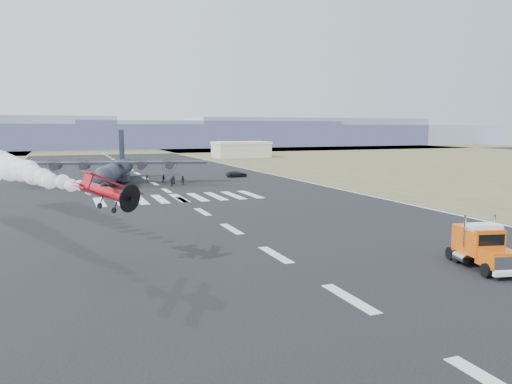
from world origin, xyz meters
TOP-DOWN VIEW (x-y plane):
  - ground at (0.00, 0.00)m, footprint 500.00×500.00m
  - scrub_far at (0.00, 230.00)m, footprint 500.00×80.00m
  - runway_markings at (0.00, 60.00)m, footprint 60.00×260.00m
  - ridge_seg_d at (0.00, 260.00)m, footprint 150.00×50.00m
  - ridge_seg_e at (65.00, 260.00)m, footprint 150.00×50.00m
  - ridge_seg_f at (130.00, 260.00)m, footprint 150.00×50.00m
  - ridge_seg_g at (195.00, 260.00)m, footprint 150.00×50.00m
  - hangar_right at (46.00, 150.00)m, footprint 20.50×12.50m
  - semi_truck at (13.47, 2.45)m, footprint 4.03×7.97m
  - aerobatic_biplane at (-13.76, 13.77)m, footprint 5.76×5.79m
  - smoke_trail at (-23.52, 41.16)m, footprint 13.55×33.87m
  - transport_aircraft at (-6.92, 76.98)m, footprint 36.29×29.67m
  - support_vehicle at (19.64, 78.91)m, footprint 4.86×2.46m
  - crew_a at (-9.55, 66.89)m, footprint 0.74×0.72m
  - crew_b at (2.08, 73.28)m, footprint 0.83×0.57m
  - crew_c at (-1.40, 72.19)m, footprint 0.73×1.19m
  - crew_d at (2.31, 66.61)m, footprint 1.11×0.99m
  - crew_e at (3.33, 69.86)m, footprint 0.98×0.86m
  - crew_f at (-8.21, 71.68)m, footprint 1.55×1.48m
  - crew_g at (-15.05, 70.43)m, footprint 0.74×0.70m
  - crew_h at (4.68, 67.84)m, footprint 0.98×0.76m

SIDE VIEW (x-z plane):
  - ground at x=0.00m, z-range 0.00..0.00m
  - scrub_far at x=0.00m, z-range 0.00..0.00m
  - runway_markings at x=0.00m, z-range 0.00..0.01m
  - support_vehicle at x=19.64m, z-range 0.00..1.32m
  - crew_a at x=-9.55m, z-range 0.00..1.56m
  - crew_b at x=2.08m, z-range 0.00..1.58m
  - crew_g at x=-15.05m, z-range 0.00..1.59m
  - crew_d at x=2.31m, z-range 0.00..1.70m
  - crew_e at x=3.33m, z-range 0.00..1.71m
  - crew_c at x=-1.40m, z-range 0.00..1.71m
  - crew_f at x=-8.21m, z-range 0.00..1.75m
  - crew_h at x=4.68m, z-range 0.00..1.76m
  - semi_truck at x=13.47m, z-range -0.03..3.47m
  - transport_aircraft at x=-6.92m, z-range -2.56..8.01m
  - hangar_right at x=46.00m, z-range 0.06..5.96m
  - aerobatic_biplane at x=-13.76m, z-range 4.17..7.82m
  - smoke_trail at x=-23.52m, z-range 4.31..8.20m
  - ridge_seg_d at x=0.00m, z-range 0.00..13.00m
  - ridge_seg_g at x=195.00m, z-range 0.00..13.00m
  - ridge_seg_e at x=65.00m, z-range 0.00..15.00m
  - ridge_seg_f at x=130.00m, z-range 0.00..17.00m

